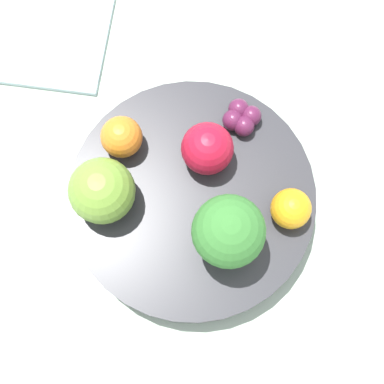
% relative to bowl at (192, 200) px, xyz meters
% --- Properties ---
extents(ground_plane, '(6.00, 6.00, 0.00)m').
position_rel_bowl_xyz_m(ground_plane, '(0.00, 0.00, -0.04)').
color(ground_plane, gray).
extents(table_surface, '(1.20, 1.20, 0.02)m').
position_rel_bowl_xyz_m(table_surface, '(0.00, 0.00, -0.03)').
color(table_surface, '#B2C6B2').
rests_on(table_surface, ground_plane).
extents(bowl, '(0.23, 0.23, 0.04)m').
position_rel_bowl_xyz_m(bowl, '(0.00, 0.00, 0.00)').
color(bowl, '#2D2D33').
rests_on(bowl, table_surface).
extents(broccoli, '(0.06, 0.06, 0.08)m').
position_rel_bowl_xyz_m(broccoli, '(0.05, 0.03, 0.07)').
color(broccoli, '#99C17A').
rests_on(broccoli, bowl).
extents(apple_red, '(0.05, 0.05, 0.05)m').
position_rel_bowl_xyz_m(apple_red, '(-0.04, 0.02, 0.04)').
color(apple_red, '#B7142D').
rests_on(apple_red, bowl).
extents(apple_green, '(0.06, 0.06, 0.06)m').
position_rel_bowl_xyz_m(apple_green, '(0.00, -0.08, 0.05)').
color(apple_green, olive).
rests_on(apple_green, bowl).
extents(orange_front, '(0.04, 0.04, 0.04)m').
position_rel_bowl_xyz_m(orange_front, '(0.02, 0.09, 0.04)').
color(orange_front, orange).
rests_on(orange_front, bowl).
extents(orange_back, '(0.04, 0.04, 0.04)m').
position_rel_bowl_xyz_m(orange_back, '(-0.05, -0.06, 0.04)').
color(orange_back, orange).
rests_on(orange_back, bowl).
extents(grape_cluster, '(0.04, 0.04, 0.02)m').
position_rel_bowl_xyz_m(grape_cluster, '(-0.07, 0.05, 0.03)').
color(grape_cluster, '#5B1E42').
rests_on(grape_cluster, bowl).
extents(napkin, '(0.16, 0.18, 0.01)m').
position_rel_bowl_xyz_m(napkin, '(-0.21, -0.16, -0.02)').
color(napkin, silver).
rests_on(napkin, table_surface).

